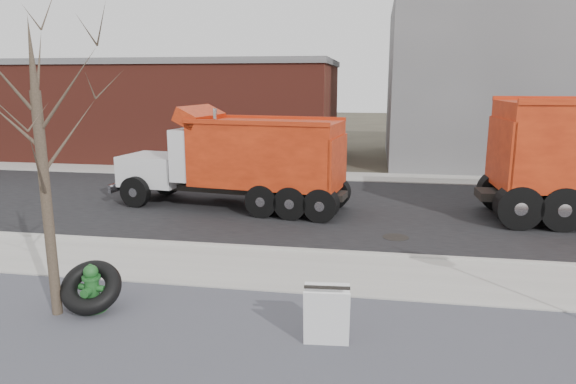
% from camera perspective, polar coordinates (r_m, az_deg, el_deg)
% --- Properties ---
extents(ground, '(120.00, 120.00, 0.00)m').
position_cam_1_polar(ground, '(11.44, -2.97, -9.08)').
color(ground, '#383328').
rests_on(ground, ground).
extents(gravel_verge, '(60.00, 5.00, 0.03)m').
position_cam_1_polar(gravel_verge, '(8.38, -8.48, -17.50)').
color(gravel_verge, slate).
rests_on(gravel_verge, ground).
extents(sidewalk, '(60.00, 2.50, 0.06)m').
position_cam_1_polar(sidewalk, '(11.65, -2.70, -8.50)').
color(sidewalk, '#9E9B93').
rests_on(sidewalk, ground).
extents(curb, '(60.00, 0.15, 0.11)m').
position_cam_1_polar(curb, '(12.84, -1.45, -6.38)').
color(curb, '#9E9B93').
rests_on(curb, ground).
extents(road, '(60.00, 9.40, 0.02)m').
position_cam_1_polar(road, '(17.36, 1.58, -1.59)').
color(road, black).
rests_on(road, ground).
extents(far_sidewalk, '(60.00, 2.00, 0.06)m').
position_cam_1_polar(far_sidewalk, '(22.89, 3.62, 1.82)').
color(far_sidewalk, '#9E9B93').
rests_on(far_sidewalk, ground).
extents(building_grey, '(12.00, 10.00, 8.00)m').
position_cam_1_polar(building_grey, '(29.15, 23.32, 10.95)').
color(building_grey, slate).
rests_on(building_grey, ground).
extents(building_brick, '(20.20, 8.20, 5.30)m').
position_cam_1_polar(building_brick, '(30.09, -14.75, 8.97)').
color(building_brick, maroon).
rests_on(building_brick, ground).
extents(bare_tree, '(3.20, 3.20, 5.20)m').
position_cam_1_polar(bare_tree, '(9.62, -25.90, 5.90)').
color(bare_tree, '#382D23').
rests_on(bare_tree, ground).
extents(fire_hydrant, '(0.51, 0.50, 0.91)m').
position_cam_1_polar(fire_hydrant, '(10.18, -20.95, -10.15)').
color(fire_hydrant, '#25632B').
rests_on(fire_hydrant, ground).
extents(truck_tire, '(1.31, 1.26, 0.93)m').
position_cam_1_polar(truck_tire, '(10.16, -21.02, -9.83)').
color(truck_tire, black).
rests_on(truck_tire, ground).
extents(sandwich_board, '(0.75, 0.51, 1.00)m').
position_cam_1_polar(sandwich_board, '(8.34, 4.31, -13.56)').
color(sandwich_board, white).
rests_on(sandwich_board, ground).
extents(dump_truck_red_b, '(7.91, 3.23, 3.31)m').
position_cam_1_polar(dump_truck_red_b, '(16.93, -5.43, 3.79)').
color(dump_truck_red_b, black).
rests_on(dump_truck_red_b, ground).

